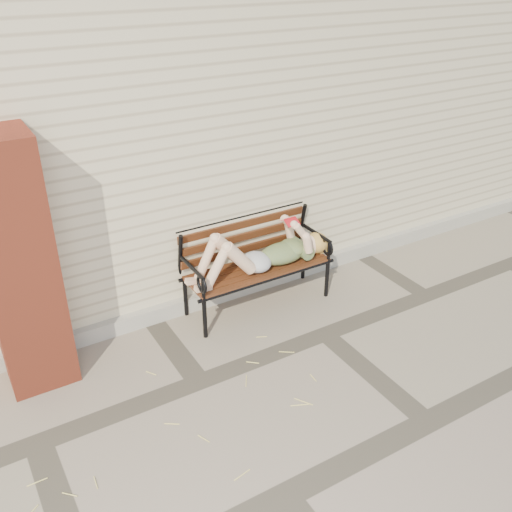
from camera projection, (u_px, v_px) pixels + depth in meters
ground at (325, 334)px, 5.12m from camera, size 80.00×80.00×0.00m
house_wall at (178, 98)px, 6.66m from camera, size 8.00×4.00×3.00m
foundation_strip at (268, 279)px, 5.81m from camera, size 8.00×0.10×0.15m
brick_pillar at (19, 267)px, 4.17m from camera, size 0.50×0.50×2.00m
garden_bench at (253, 251)px, 5.34m from camera, size 1.51×0.60×0.98m
reading_woman at (261, 253)px, 5.24m from camera, size 1.43×0.32×0.45m
straw_scatter at (162, 433)px, 4.07m from camera, size 2.99×1.64×0.01m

